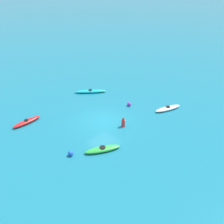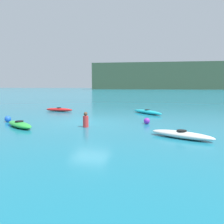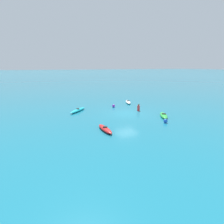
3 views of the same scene
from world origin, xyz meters
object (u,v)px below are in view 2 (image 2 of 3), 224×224
kayak_white (182,135)px  buoy_purple (147,121)px  kayak_red (59,110)px  buoy_blue (8,119)px  kayak_cyan (147,112)px  kayak_green (19,124)px  person_near_shore (86,120)px

kayak_white → buoy_purple: (-1.90, 3.33, 0.03)m
kayak_red → buoy_blue: (-0.26, -6.39, 0.04)m
buoy_blue → kayak_cyan: bearing=38.3°
kayak_green → kayak_cyan: bearing=51.2°
kayak_green → kayak_red: bearing=102.5°
kayak_red → buoy_blue: buoy_blue is taller
kayak_green → kayak_red: 7.96m
kayak_green → kayak_white: size_ratio=0.95×
buoy_purple → kayak_red: bearing=151.1°
kayak_green → person_near_shore: (3.68, 1.01, 0.22)m
kayak_green → kayak_cyan: same height
kayak_white → kayak_cyan: size_ratio=0.98×
kayak_white → person_near_shore: (-5.20, 1.38, 0.22)m
kayak_white → person_near_shore: 5.38m
kayak_green → kayak_white: same height
kayak_red → person_near_shore: bearing=-51.4°
kayak_green → kayak_white: 8.89m
kayak_green → buoy_blue: buoy_blue is taller
kayak_white → buoy_purple: buoy_purple is taller
kayak_green → buoy_purple: size_ratio=7.15×
person_near_shore → kayak_red: bearing=128.6°
kayak_white → kayak_red: (-10.61, 8.14, -0.00)m
kayak_cyan → person_near_shore: 7.61m
buoy_purple → kayak_white: bearing=-60.2°
kayak_green → kayak_red: size_ratio=1.01×
kayak_green → kayak_red: (-1.73, 7.77, -0.00)m
kayak_cyan → kayak_red: 8.23m
buoy_blue → person_near_shore: bearing=-3.8°
kayak_red → buoy_blue: 6.39m
kayak_white → buoy_blue: buoy_blue is taller
person_near_shore → buoy_blue: bearing=176.2°
kayak_white → buoy_blue: size_ratio=7.19×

